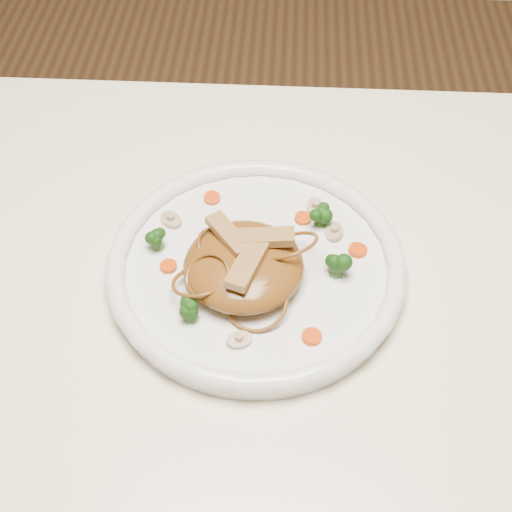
{
  "coord_description": "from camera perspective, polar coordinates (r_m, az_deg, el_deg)",
  "views": [
    {
      "loc": [
        0.02,
        -0.41,
        1.33
      ],
      "look_at": [
        -0.01,
        0.07,
        0.78
      ],
      "focal_mm": 50.92,
      "sensor_mm": 36.0,
      "label": 1
    }
  ],
  "objects": [
    {
      "name": "table",
      "position": [
        0.79,
        0.18,
        -10.01
      ],
      "size": [
        1.2,
        0.8,
        0.75
      ],
      "color": "#F1E7CC",
      "rests_on": "ground"
    },
    {
      "name": "plate",
      "position": [
        0.75,
        0.0,
        -1.11
      ],
      "size": [
        0.35,
        0.35,
        0.02
      ],
      "primitive_type": "cylinder",
      "rotation": [
        0.0,
        0.0,
        0.18
      ],
      "color": "white",
      "rests_on": "table"
    },
    {
      "name": "noodle_mound",
      "position": [
        0.72,
        -0.97,
        -0.76
      ],
      "size": [
        0.15,
        0.15,
        0.04
      ],
      "primitive_type": "ellipsoid",
      "rotation": [
        0.0,
        0.0,
        -0.27
      ],
      "color": "brown",
      "rests_on": "plate"
    },
    {
      "name": "chicken_a",
      "position": [
        0.71,
        0.5,
        1.46
      ],
      "size": [
        0.06,
        0.02,
        0.01
      ],
      "primitive_type": "cube",
      "rotation": [
        0.0,
        0.0,
        0.07
      ],
      "color": "#A17F4C",
      "rests_on": "noodle_mound"
    },
    {
      "name": "chicken_b",
      "position": [
        0.71,
        -2.18,
        1.73
      ],
      "size": [
        0.05,
        0.06,
        0.01
      ],
      "primitive_type": "cube",
      "rotation": [
        0.0,
        0.0,
        2.22
      ],
      "color": "#A17F4C",
      "rests_on": "noodle_mound"
    },
    {
      "name": "chicken_c",
      "position": [
        0.69,
        -0.66,
        -0.57
      ],
      "size": [
        0.04,
        0.07,
        0.01
      ],
      "primitive_type": "cube",
      "rotation": [
        0.0,
        0.0,
        4.38
      ],
      "color": "#A17F4C",
      "rests_on": "noodle_mound"
    },
    {
      "name": "broccoli_0",
      "position": [
        0.77,
        5.15,
        3.28
      ],
      "size": [
        0.03,
        0.03,
        0.03
      ],
      "primitive_type": null,
      "rotation": [
        0.0,
        0.0,
        -0.28
      ],
      "color": "#14400D",
      "rests_on": "plate"
    },
    {
      "name": "broccoli_1",
      "position": [
        0.75,
        -7.79,
        1.57
      ],
      "size": [
        0.04,
        0.04,
        0.03
      ],
      "primitive_type": null,
      "rotation": [
        0.0,
        0.0,
        0.22
      ],
      "color": "#14400D",
      "rests_on": "plate"
    },
    {
      "name": "broccoli_2",
      "position": [
        0.69,
        -5.14,
        -4.13
      ],
      "size": [
        0.03,
        0.03,
        0.03
      ],
      "primitive_type": null,
      "rotation": [
        0.0,
        0.0,
        0.27
      ],
      "color": "#14400D",
      "rests_on": "plate"
    },
    {
      "name": "broccoli_3",
      "position": [
        0.72,
        6.36,
        -0.57
      ],
      "size": [
        0.03,
        0.03,
        0.03
      ],
      "primitive_type": null,
      "rotation": [
        0.0,
        0.0,
        -0.13
      ],
      "color": "#14400D",
      "rests_on": "plate"
    },
    {
      "name": "carrot_0",
      "position": [
        0.78,
        3.7,
        2.97
      ],
      "size": [
        0.02,
        0.02,
        0.0
      ],
      "primitive_type": "cylinder",
      "rotation": [
        0.0,
        0.0,
        -0.1
      ],
      "color": "red",
      "rests_on": "plate"
    },
    {
      "name": "carrot_1",
      "position": [
        0.74,
        -6.9,
        -0.8
      ],
      "size": [
        0.02,
        0.02,
        0.0
      ],
      "primitive_type": "cylinder",
      "rotation": [
        0.0,
        0.0,
        -0.0
      ],
      "color": "red",
      "rests_on": "plate"
    },
    {
      "name": "carrot_2",
      "position": [
        0.76,
        8.0,
        0.47
      ],
      "size": [
        0.02,
        0.02,
        0.0
      ],
      "primitive_type": "cylinder",
      "rotation": [
        0.0,
        0.0,
        0.04
      ],
      "color": "red",
      "rests_on": "plate"
    },
    {
      "name": "carrot_3",
      "position": [
        0.81,
        -3.48,
        4.56
      ],
      "size": [
        0.02,
        0.02,
        0.0
      ],
      "primitive_type": "cylinder",
      "rotation": [
        0.0,
        0.0,
        -0.24
      ],
      "color": "red",
      "rests_on": "plate"
    },
    {
      "name": "carrot_4",
      "position": [
        0.69,
        4.4,
        -6.33
      ],
      "size": [
        0.02,
        0.02,
        0.0
      ],
      "primitive_type": "cylinder",
      "rotation": [
        0.0,
        0.0,
        -0.24
      ],
      "color": "red",
      "rests_on": "plate"
    },
    {
      "name": "mushroom_0",
      "position": [
        0.68,
        -1.34,
        -6.62
      ],
      "size": [
        0.03,
        0.03,
        0.01
      ],
      "primitive_type": "cylinder",
      "rotation": [
        0.0,
        0.0,
        0.33
      ],
      "color": "#B9AA8B",
      "rests_on": "plate"
    },
    {
      "name": "mushroom_1",
      "position": [
        0.77,
        6.17,
        1.87
      ],
      "size": [
        0.03,
        0.03,
        0.01
      ],
      "primitive_type": "cylinder",
      "rotation": [
        0.0,
        0.0,
        1.46
      ],
      "color": "#B9AA8B",
      "rests_on": "plate"
    },
    {
      "name": "mushroom_2",
      "position": [
        0.78,
        -6.68,
        2.82
      ],
      "size": [
        0.04,
        0.04,
        0.01
      ],
      "primitive_type": "cylinder",
      "rotation": [
        0.0,
        0.0,
        -0.71
      ],
      "color": "#B9AA8B",
      "rests_on": "plate"
    },
    {
      "name": "mushroom_3",
      "position": [
        0.8,
        4.67,
        3.82
      ],
      "size": [
        0.03,
        0.03,
        0.01
      ],
      "primitive_type": "cylinder",
      "rotation": [
        0.0,
        0.0,
        1.68
      ],
      "color": "#B9AA8B",
      "rests_on": "plate"
    }
  ]
}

